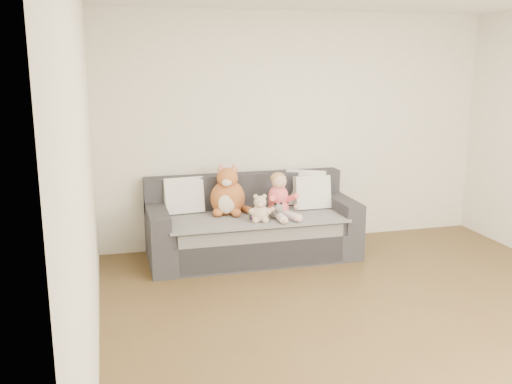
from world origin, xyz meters
TOP-DOWN VIEW (x-y plane):
  - room_shell at (0.00, 0.42)m, footprint 5.00×5.00m
  - sofa at (-0.65, 2.06)m, footprint 2.20×0.94m
  - cushion_left at (-1.34, 2.28)m, footprint 0.44×0.23m
  - cushion_right_back at (0.03, 2.26)m, footprint 0.48×0.39m
  - cushion_right_front at (0.05, 2.10)m, footprint 0.40×0.18m
  - toddler at (-0.39, 1.87)m, footprint 0.33×0.48m
  - plush_cat at (-0.90, 2.12)m, footprint 0.43×0.39m
  - teddy_bear at (-0.65, 1.73)m, footprint 0.23×0.18m
  - plush_cow at (-0.45, 1.81)m, footprint 0.15×0.23m
  - sippy_cup at (-0.70, 1.83)m, footprint 0.09×0.08m

SIDE VIEW (x-z plane):
  - sofa at x=-0.65m, z-range -0.12..0.73m
  - sippy_cup at x=-0.70m, z-range 0.48..0.58m
  - plush_cow at x=-0.45m, z-range 0.46..0.64m
  - teddy_bear at x=-0.65m, z-range 0.44..0.73m
  - cushion_right_front at x=0.05m, z-range 0.47..0.84m
  - cushion_left at x=-1.34m, z-range 0.47..0.86m
  - toddler at x=-0.39m, z-range 0.43..0.90m
  - cushion_right_back at x=0.03m, z-range 0.47..0.88m
  - plush_cat at x=-0.90m, z-range 0.40..0.96m
  - room_shell at x=0.00m, z-range -1.20..3.80m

